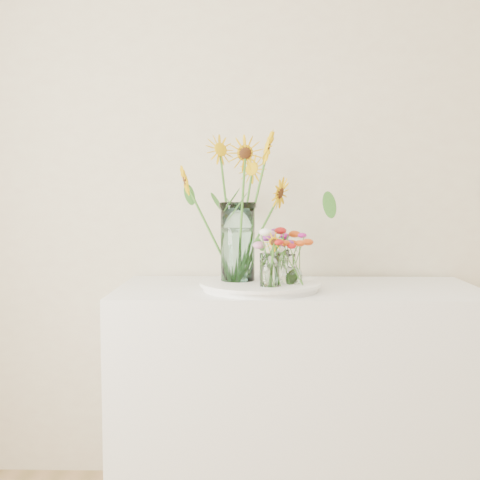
{
  "coord_description": "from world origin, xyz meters",
  "views": [
    {
      "loc": [
        -0.31,
        -0.39,
        1.27
      ],
      "look_at": [
        -0.36,
        1.88,
        1.09
      ],
      "focal_mm": 45.0,
      "sensor_mm": 36.0,
      "label": 1
    }
  ],
  "objects": [
    {
      "name": "small_vase_c",
      "position": [
        -0.2,
        1.95,
        0.99
      ],
      "size": [
        0.08,
        0.08,
        0.12
      ],
      "primitive_type": "cylinder",
      "rotation": [
        0.0,
        0.0,
        -0.25
      ],
      "color": "white",
      "rests_on": "tray"
    },
    {
      "name": "wildflower_posy_a",
      "position": [
        -0.25,
        1.76,
        1.03
      ],
      "size": [
        0.19,
        0.19,
        0.21
      ],
      "primitive_type": null,
      "color": "#D24B12",
      "rests_on": "tray"
    },
    {
      "name": "wildflower_posy_c",
      "position": [
        -0.2,
        1.95,
        1.03
      ],
      "size": [
        0.2,
        0.2,
        0.21
      ],
      "primitive_type": null,
      "color": "#D24B12",
      "rests_on": "tray"
    },
    {
      "name": "sunflower_bouquet",
      "position": [
        -0.37,
        1.9,
        1.21
      ],
      "size": [
        0.79,
        0.79,
        0.58
      ],
      "primitive_type": null,
      "rotation": [
        0.0,
        0.0,
        -0.17
      ],
      "color": "#DBA804",
      "rests_on": "tray"
    },
    {
      "name": "small_vase_a",
      "position": [
        -0.25,
        1.76,
        0.99
      ],
      "size": [
        0.1,
        0.1,
        0.12
      ],
      "primitive_type": "cylinder",
      "rotation": [
        0.0,
        0.0,
        0.39
      ],
      "color": "white",
      "rests_on": "tray"
    },
    {
      "name": "mason_jar",
      "position": [
        -0.37,
        1.9,
        1.08
      ],
      "size": [
        0.15,
        0.15,
        0.31
      ],
      "primitive_type": "cylinder",
      "rotation": [
        0.0,
        0.0,
        -0.17
      ],
      "color": "#A1D7CF",
      "rests_on": "tray"
    },
    {
      "name": "wildflower_posy_b",
      "position": [
        -0.17,
        1.82,
        1.03
      ],
      "size": [
        0.22,
        0.22,
        0.2
      ],
      "primitive_type": null,
      "color": "#D24B12",
      "rests_on": "tray"
    },
    {
      "name": "small_vase_b",
      "position": [
        -0.17,
        1.82,
        0.98
      ],
      "size": [
        0.09,
        0.09,
        0.11
      ],
      "primitive_type": null,
      "rotation": [
        0.0,
        0.0,
        -0.1
      ],
      "color": "white",
      "rests_on": "tray"
    },
    {
      "name": "counter",
      "position": [
        -0.13,
        1.93,
        0.45
      ],
      "size": [
        1.4,
        0.6,
        0.9
      ],
      "primitive_type": "cube",
      "color": "white",
      "rests_on": "ground_plane"
    },
    {
      "name": "tray",
      "position": [
        -0.28,
        1.86,
        0.91
      ],
      "size": [
        0.43,
        0.43,
        0.02
      ],
      "primitive_type": "cylinder",
      "color": "white",
      "rests_on": "counter"
    }
  ]
}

